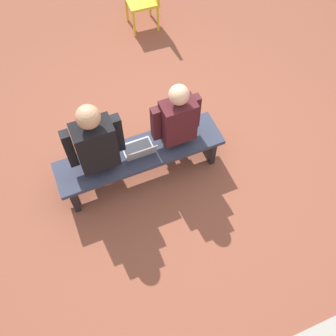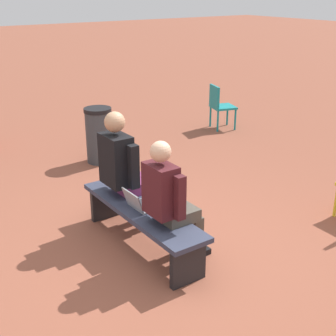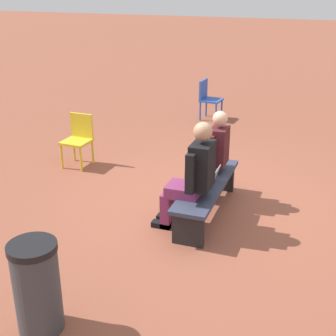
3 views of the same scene
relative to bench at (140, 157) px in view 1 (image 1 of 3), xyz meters
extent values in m
plane|color=brown|center=(-0.26, -0.06, -0.35)|extent=(60.00, 60.00, 0.00)
cube|color=#33384C|center=(0.00, 0.00, 0.07)|extent=(1.80, 0.44, 0.05)
cube|color=black|center=(-0.80, 0.00, -0.15)|extent=(0.06, 0.37, 0.40)
cube|color=black|center=(0.80, 0.00, -0.15)|extent=(0.06, 0.37, 0.40)
cube|color=#4C473D|center=(-0.42, -0.16, 0.15)|extent=(0.30, 0.36, 0.13)
cube|color=#4C473D|center=(-0.50, -0.34, -0.13)|extent=(0.10, 0.11, 0.45)
cube|color=black|center=(-0.50, -0.39, -0.32)|extent=(0.10, 0.21, 0.06)
cube|color=#4C473D|center=(-0.34, -0.34, -0.13)|extent=(0.10, 0.11, 0.45)
cube|color=black|center=(-0.34, -0.39, -0.32)|extent=(0.10, 0.21, 0.06)
cube|color=#47191E|center=(-0.42, 0.04, 0.46)|extent=(0.34, 0.21, 0.50)
cube|color=maroon|center=(-0.42, -0.07, 0.43)|extent=(0.04, 0.01, 0.30)
cube|color=#47191E|center=(-0.63, -0.02, 0.44)|extent=(0.08, 0.09, 0.43)
cube|color=#47191E|center=(-0.20, -0.02, 0.44)|extent=(0.08, 0.09, 0.43)
sphere|color=#DBAD89|center=(-0.42, 0.04, 0.84)|extent=(0.20, 0.20, 0.20)
cube|color=#7F2D5B|center=(0.43, -0.18, 0.15)|extent=(0.34, 0.40, 0.14)
cube|color=#7F2D5B|center=(0.34, -0.38, -0.13)|extent=(0.11, 0.12, 0.45)
cube|color=black|center=(0.34, -0.44, -0.32)|extent=(0.11, 0.24, 0.07)
cube|color=#7F2D5B|center=(0.51, -0.38, -0.13)|extent=(0.11, 0.12, 0.45)
cube|color=black|center=(0.51, -0.44, -0.32)|extent=(0.11, 0.24, 0.07)
cube|color=black|center=(0.43, 0.04, 0.50)|extent=(0.38, 0.24, 0.56)
cube|color=black|center=(0.19, -0.03, 0.48)|extent=(0.09, 0.10, 0.47)
cube|color=black|center=(0.66, -0.03, 0.48)|extent=(0.09, 0.10, 0.47)
sphere|color=tan|center=(0.43, 0.04, 0.92)|extent=(0.22, 0.22, 0.22)
cube|color=#9EA0A5|center=(0.00, -0.04, 0.11)|extent=(0.32, 0.22, 0.02)
cube|color=#2D2D33|center=(0.00, -0.05, 0.12)|extent=(0.29, 0.15, 0.00)
cube|color=#9EA0A5|center=(0.00, 0.10, 0.21)|extent=(0.32, 0.07, 0.19)
cube|color=#33519E|center=(0.00, 0.09, 0.21)|extent=(0.28, 0.06, 0.17)
cube|color=gold|center=(-0.92, -2.43, 0.07)|extent=(0.44, 0.44, 0.04)
cylinder|color=gold|center=(-0.75, -2.61, -0.15)|extent=(0.04, 0.04, 0.40)
cylinder|color=gold|center=(-0.73, -2.25, -0.15)|extent=(0.04, 0.04, 0.40)
cylinder|color=gold|center=(-1.11, -2.60, -0.15)|extent=(0.04, 0.04, 0.40)
cylinder|color=gold|center=(-1.09, -2.24, -0.15)|extent=(0.04, 0.04, 0.40)
camera|label=1|loc=(0.61, 2.25, 3.51)|focal=42.00mm
camera|label=2|loc=(-3.70, 2.25, 2.23)|focal=50.00mm
camera|label=3|loc=(5.29, 1.35, 2.56)|focal=50.00mm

